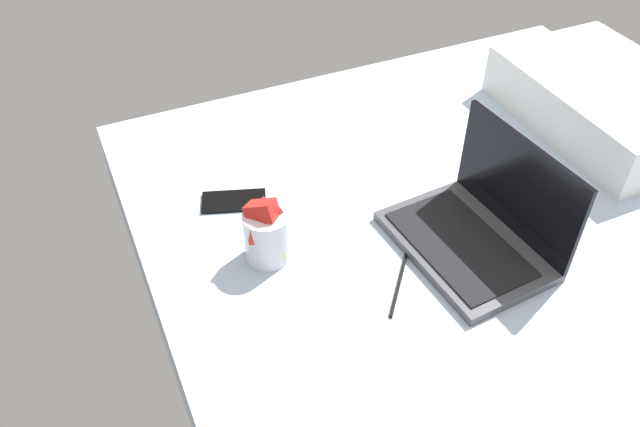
% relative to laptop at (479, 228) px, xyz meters
% --- Properties ---
extents(bed_mattress, '(1.80, 1.40, 0.18)m').
position_rel_laptop_xyz_m(bed_mattress, '(0.15, 0.06, -0.13)').
color(bed_mattress, silver).
rests_on(bed_mattress, ground).
extents(laptop, '(0.35, 0.26, 0.23)m').
position_rel_laptop_xyz_m(laptop, '(0.00, 0.00, 0.00)').
color(laptop, '#4C4C51').
rests_on(laptop, bed_mattress).
extents(snack_cup, '(0.09, 0.09, 0.15)m').
position_rel_laptop_xyz_m(snack_cup, '(-0.14, -0.40, 0.02)').
color(snack_cup, silver).
rests_on(snack_cup, bed_mattress).
extents(cell_phone, '(0.11, 0.15, 0.01)m').
position_rel_laptop_xyz_m(cell_phone, '(-0.33, -0.41, -0.04)').
color(cell_phone, black).
rests_on(cell_phone, bed_mattress).
extents(pillow, '(0.52, 0.36, 0.13)m').
position_rel_laptop_xyz_m(pillow, '(-0.24, 0.54, 0.02)').
color(pillow, white).
rests_on(pillow, bed_mattress).
extents(charger_cable, '(0.13, 0.11, 0.01)m').
position_rel_laptop_xyz_m(charger_cable, '(0.03, -0.20, -0.04)').
color(charger_cable, black).
rests_on(charger_cable, bed_mattress).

